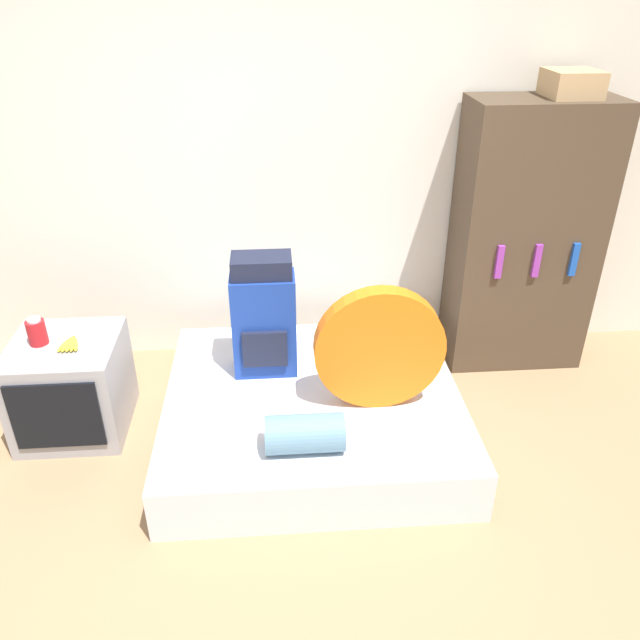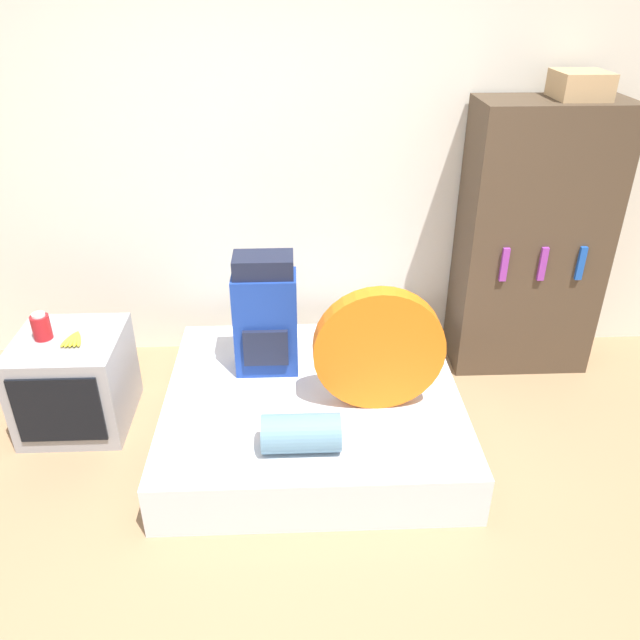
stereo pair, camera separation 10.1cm
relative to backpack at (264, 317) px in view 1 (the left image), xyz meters
name	(u,v)px [view 1 (the left image)]	position (x,y,z in m)	size (l,w,h in m)	color
ground_plane	(299,559)	(0.13, -1.14, -0.63)	(16.00, 16.00, 0.00)	#997551
wall_back	(281,163)	(0.13, 0.76, 0.67)	(8.00, 0.05, 2.60)	silver
bed	(313,411)	(0.26, -0.24, -0.49)	(1.63, 1.50, 0.29)	silver
backpack	(264,317)	(0.00, 0.00, 0.00)	(0.36, 0.25, 0.71)	navy
tent_bag	(379,348)	(0.60, -0.37, 0.00)	(0.68, 0.10, 0.68)	orange
sleeping_roll	(305,434)	(0.19, -0.72, -0.25)	(0.38, 0.19, 0.19)	#5B849E
television	(71,386)	(-1.11, -0.08, -0.35)	(0.58, 0.60, 0.56)	#939399
canister	(37,332)	(-1.23, -0.06, 0.00)	(0.10, 0.10, 0.15)	#B2191E
banana_bunch	(70,344)	(-1.05, -0.10, -0.06)	(0.12, 0.17, 0.03)	yellow
bookshelf	(525,239)	(1.65, 0.50, 0.22)	(0.87, 0.45, 1.71)	#473828
cardboard_box	(572,83)	(1.78, 0.51, 1.15)	(0.28, 0.29, 0.14)	tan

